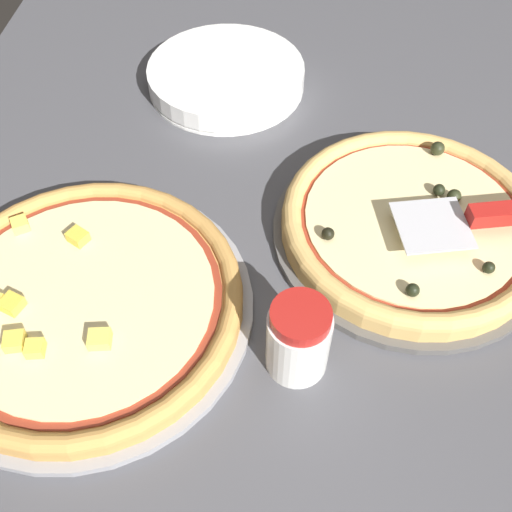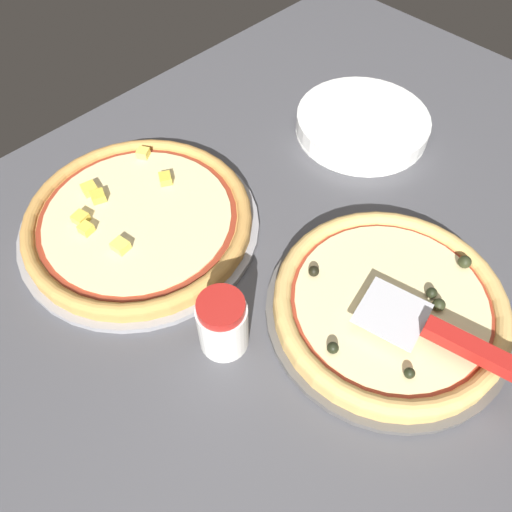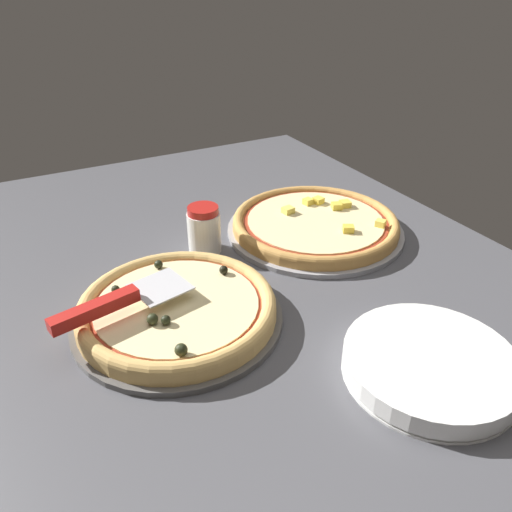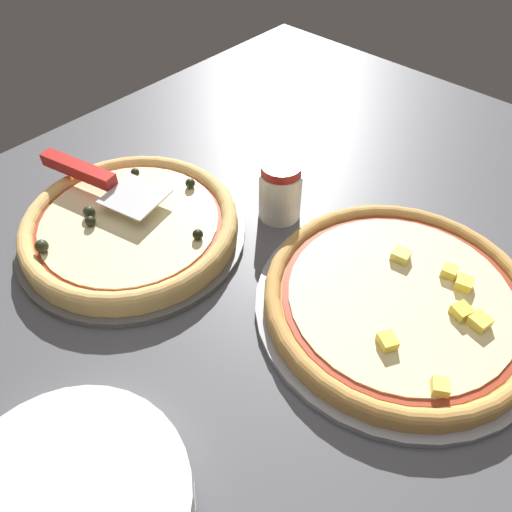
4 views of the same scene
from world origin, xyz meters
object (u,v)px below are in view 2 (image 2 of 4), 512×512
Objects in this scene: pizza_front at (390,303)px; serving_spatula at (461,344)px; plate_stack at (362,124)px; pizza_back at (138,219)px; parmesan_shaker at (223,324)px.

serving_spatula is at bearing -94.84° from pizza_front.
pizza_front is 1.32× the size of plate_stack.
plate_stack is (42.54, -9.90, -0.53)cm from pizza_back.
parmesan_shaker reaches higher than plate_stack.
plate_stack is (27.80, 26.22, -0.84)cm from pizza_front.
pizza_front is 3.33× the size of parmesan_shaker.
parmesan_shaker is at bearing -163.72° from plate_stack.
pizza_front is 1.41× the size of serving_spatula.
pizza_front is 38.22cm from plate_stack.
serving_spatula is 0.93× the size of plate_stack.
parmesan_shaker is at bearing -99.43° from pizza_back.
plate_stack is (28.64, 36.16, -4.28)cm from serving_spatula.
pizza_front is 39.01cm from pizza_back.
pizza_front reaches higher than plate_stack.
pizza_back is at bearing 166.90° from plate_stack.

